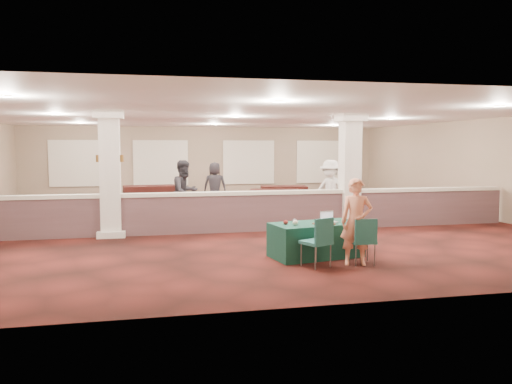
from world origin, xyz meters
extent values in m
plane|color=#4C1713|center=(0.00, 0.00, 0.00)|extent=(16.00, 16.00, 0.00)
cube|color=gray|center=(0.00, 8.00, 1.60)|extent=(16.00, 0.04, 3.20)
cube|color=gray|center=(0.00, -8.00, 1.60)|extent=(16.00, 0.04, 3.20)
cube|color=gray|center=(8.00, 0.00, 1.60)|extent=(0.04, 16.00, 3.20)
cube|color=white|center=(0.00, 0.00, 3.20)|extent=(16.00, 16.00, 0.02)
cube|color=#51363A|center=(0.00, -1.50, 0.50)|extent=(15.60, 0.20, 1.00)
cube|color=beige|center=(0.00, -1.50, 1.05)|extent=(15.60, 0.28, 0.10)
cube|color=silver|center=(-3.50, -1.50, 1.60)|extent=(0.50, 0.50, 3.20)
cube|color=silver|center=(-3.50, -1.50, 0.08)|extent=(0.70, 0.70, 0.16)
cube|color=silver|center=(-3.50, -1.50, 3.10)|extent=(0.72, 0.72, 0.20)
cube|color=silver|center=(3.00, -1.50, 1.60)|extent=(0.50, 0.50, 3.20)
cube|color=silver|center=(3.00, -1.50, 0.08)|extent=(0.70, 0.70, 0.16)
cube|color=silver|center=(3.00, -1.50, 3.10)|extent=(0.72, 0.72, 0.20)
cylinder|color=brown|center=(-3.78, -1.50, 2.00)|extent=(0.12, 0.12, 0.18)
cylinder|color=#EFE2CB|center=(-3.78, -1.50, 2.00)|extent=(0.09, 0.09, 0.10)
cylinder|color=brown|center=(-3.22, -1.50, 2.00)|extent=(0.12, 0.12, 0.18)
cylinder|color=#EFE2CB|center=(-3.22, -1.50, 2.00)|extent=(0.09, 0.09, 0.10)
cube|color=#0E332B|center=(0.84, -4.88, 0.36)|extent=(1.99, 1.25, 0.71)
cube|color=#205E54|center=(1.51, -5.68, 0.45)|extent=(0.49, 0.49, 0.06)
cube|color=#205E54|center=(1.50, -5.89, 0.70)|extent=(0.44, 0.08, 0.44)
cylinder|color=gray|center=(1.31, -5.86, 0.21)|extent=(0.03, 0.03, 0.42)
cylinder|color=gray|center=(1.69, -5.89, 0.21)|extent=(0.03, 0.03, 0.42)
cylinder|color=gray|center=(1.34, -5.48, 0.21)|extent=(0.03, 0.03, 0.42)
cylinder|color=gray|center=(1.72, -5.51, 0.21)|extent=(0.03, 0.03, 0.42)
cube|color=#205E54|center=(0.56, -5.70, 0.47)|extent=(0.63, 0.63, 0.06)
cube|color=#205E54|center=(0.65, -5.90, 0.73)|extent=(0.44, 0.24, 0.46)
cylinder|color=gray|center=(0.46, -5.96, 0.22)|extent=(0.03, 0.03, 0.44)
cylinder|color=gray|center=(0.82, -5.80, 0.22)|extent=(0.03, 0.03, 0.44)
cylinder|color=gray|center=(0.30, -5.60, 0.22)|extent=(0.03, 0.03, 0.44)
cylinder|color=gray|center=(0.66, -5.44, 0.22)|extent=(0.03, 0.03, 0.44)
imported|color=#DD7660|center=(1.37, -5.73, 0.84)|extent=(0.69, 0.55, 1.69)
cube|color=black|center=(-4.64, 0.71, 0.40)|extent=(2.02, 1.06, 0.80)
cube|color=black|center=(0.84, 0.30, 0.34)|extent=(1.86, 1.26, 0.69)
cube|color=black|center=(2.50, 0.70, 0.34)|extent=(1.85, 1.37, 0.67)
cube|color=black|center=(-2.50, 5.04, 0.40)|extent=(2.08, 1.21, 0.80)
cube|color=black|center=(2.00, 3.20, 0.36)|extent=(1.96, 1.37, 0.72)
cube|color=black|center=(2.76, 4.59, 0.37)|extent=(1.94, 1.19, 0.74)
imported|color=black|center=(-1.50, 0.20, 0.95)|extent=(1.04, 0.95, 1.90)
imported|color=silver|center=(3.00, 0.00, 0.95)|extent=(1.26, 1.24, 1.89)
imported|color=black|center=(5.19, 3.81, 0.83)|extent=(1.08, 0.84, 1.67)
imported|color=black|center=(-0.17, 3.50, 0.87)|extent=(0.94, 0.65, 1.75)
cube|color=silver|center=(1.14, -4.88, 0.72)|extent=(0.36, 0.28, 0.02)
cube|color=silver|center=(1.12, -4.77, 0.83)|extent=(0.32, 0.07, 0.21)
cube|color=silver|center=(1.12, -4.77, 0.82)|extent=(0.29, 0.06, 0.18)
cube|color=#B54A1D|center=(0.93, -5.11, 0.72)|extent=(0.44, 0.36, 0.03)
sphere|color=beige|center=(0.33, -5.08, 0.76)|extent=(0.11, 0.11, 0.11)
sphere|color=#5B1217|center=(0.16, -4.96, 0.76)|extent=(0.10, 0.10, 0.10)
sphere|color=#4C4D51|center=(0.39, -4.85, 0.76)|extent=(0.10, 0.10, 0.10)
cube|color=red|center=(1.51, -5.03, 0.72)|extent=(0.12, 0.05, 0.01)
camera|label=1|loc=(-2.55, -14.66, 2.28)|focal=35.00mm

